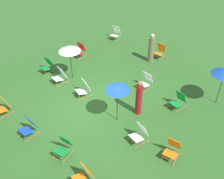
{
  "coord_description": "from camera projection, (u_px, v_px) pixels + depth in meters",
  "views": [
    {
      "loc": [
        6.77,
        -5.83,
        8.1
      ],
      "look_at": [
        0.0,
        1.2,
        0.5
      ],
      "focal_mm": 43.31,
      "sensor_mm": 36.0,
      "label": 1
    }
  ],
  "objects": [
    {
      "name": "deckchair_6",
      "position": [
        60.0,
        76.0,
        13.46
      ],
      "size": [
        0.55,
        0.81,
        0.83
      ],
      "rotation": [
        0.0,
        0.0,
        -0.11
      ],
      "color": "olive",
      "rests_on": "ground"
    },
    {
      "name": "ground_plane",
      "position": [
        93.0,
        110.0,
        12.0
      ],
      "size": [
        40.0,
        40.0,
        0.0
      ],
      "primitive_type": "plane",
      "color": "#2D6026"
    },
    {
      "name": "deckchair_5",
      "position": [
        146.0,
        81.0,
        13.1
      ],
      "size": [
        0.5,
        0.77,
        0.83
      ],
      "rotation": [
        0.0,
        0.0,
        -0.03
      ],
      "color": "olive",
      "rests_on": "ground"
    },
    {
      "name": "umbrella_0",
      "position": [
        69.0,
        49.0,
        12.92
      ],
      "size": [
        1.08,
        1.08,
        1.85
      ],
      "color": "black",
      "rests_on": "ground"
    },
    {
      "name": "deckchair_9",
      "position": [
        115.0,
        33.0,
        17.2
      ],
      "size": [
        0.63,
        0.84,
        0.83
      ],
      "rotation": [
        0.0,
        0.0,
        0.21
      ],
      "color": "olive",
      "rests_on": "ground"
    },
    {
      "name": "umbrella_1",
      "position": [
        117.0,
        88.0,
        10.48
      ],
      "size": [
        0.99,
        0.99,
        1.82
      ],
      "color": "black",
      "rests_on": "ground"
    },
    {
      "name": "person_0",
      "position": [
        151.0,
        49.0,
        14.8
      ],
      "size": [
        0.45,
        0.45,
        1.67
      ],
      "rotation": [
        0.0,
        0.0,
        5.23
      ],
      "color": "#72664C",
      "rests_on": "ground"
    },
    {
      "name": "deckchair_13",
      "position": [
        64.0,
        147.0,
        9.89
      ],
      "size": [
        0.64,
        0.85,
        0.83
      ],
      "rotation": [
        0.0,
        0.0,
        0.23
      ],
      "color": "olive",
      "rests_on": "ground"
    },
    {
      "name": "deckchair_15",
      "position": [
        178.0,
        101.0,
        11.94
      ],
      "size": [
        0.58,
        0.82,
        0.83
      ],
      "rotation": [
        0.0,
        0.0,
        -0.14
      ],
      "color": "olive",
      "rests_on": "ground"
    },
    {
      "name": "deckchair_11",
      "position": [
        84.0,
        175.0,
        8.93
      ],
      "size": [
        0.61,
        0.84,
        0.83
      ],
      "rotation": [
        0.0,
        0.0,
        -0.19
      ],
      "color": "olive",
      "rests_on": "ground"
    },
    {
      "name": "person_1",
      "position": [
        139.0,
        98.0,
        11.37
      ],
      "size": [
        0.33,
        0.33,
        1.71
      ],
      "rotation": [
        0.0,
        0.0,
        6.05
      ],
      "color": "maroon",
      "rests_on": "ground"
    },
    {
      "name": "deckchair_1",
      "position": [
        160.0,
        51.0,
        15.4
      ],
      "size": [
        0.58,
        0.82,
        0.83
      ],
      "rotation": [
        0.0,
        0.0,
        0.14
      ],
      "color": "olive",
      "rests_on": "ground"
    },
    {
      "name": "deckchair_7",
      "position": [
        47.0,
        66.0,
        14.21
      ],
      "size": [
        0.55,
        0.8,
        0.83
      ],
      "rotation": [
        0.0,
        0.0,
        0.1
      ],
      "color": "olive",
      "rests_on": "ground"
    },
    {
      "name": "deckchair_14",
      "position": [
        84.0,
        89.0,
        12.63
      ],
      "size": [
        0.65,
        0.85,
        0.83
      ],
      "rotation": [
        0.0,
        0.0,
        -0.25
      ],
      "color": "olive",
      "rests_on": "ground"
    },
    {
      "name": "deckchair_3",
      "position": [
        172.0,
        149.0,
        9.79
      ],
      "size": [
        0.61,
        0.84,
        0.83
      ],
      "rotation": [
        0.0,
        0.0,
        0.19
      ],
      "color": "olive",
      "rests_on": "ground"
    },
    {
      "name": "deckchair_0",
      "position": [
        80.0,
        50.0,
        15.47
      ],
      "size": [
        0.55,
        0.8,
        0.83
      ],
      "rotation": [
        0.0,
        0.0,
        0.1
      ],
      "color": "olive",
      "rests_on": "ground"
    },
    {
      "name": "deckchair_4",
      "position": [
        139.0,
        134.0,
        10.39
      ],
      "size": [
        0.61,
        0.83,
        0.83
      ],
      "rotation": [
        0.0,
        0.0,
        -0.18
      ],
      "color": "olive",
      "rests_on": "ground"
    },
    {
      "name": "deckchair_10",
      "position": [
        4.0,
        106.0,
        11.66
      ],
      "size": [
        0.5,
        0.77,
        0.83
      ],
      "rotation": [
        0.0,
        0.0,
        -0.03
      ],
      "color": "olive",
      "rests_on": "ground"
    },
    {
      "name": "deckchair_8",
      "position": [
        29.0,
        127.0,
        10.68
      ],
      "size": [
        0.51,
        0.78,
        0.83
      ],
      "rotation": [
        0.0,
        0.0,
        0.04
      ],
      "color": "olive",
      "rests_on": "ground"
    }
  ]
}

